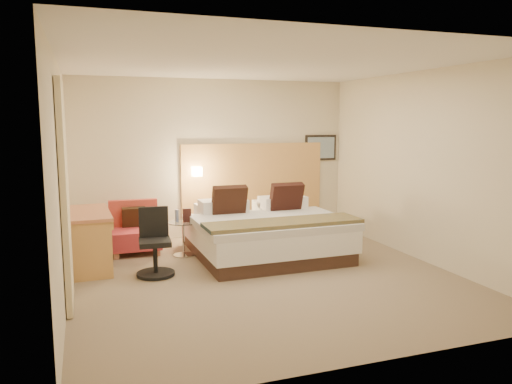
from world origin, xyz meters
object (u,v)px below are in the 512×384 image
object	(u,v)px
lounge_chair	(135,232)
side_table	(184,237)
desk_chair	(155,248)
bed	(265,233)
desk	(90,223)

from	to	relation	value
lounge_chair	side_table	world-z (taller)	lounge_chair
side_table	desk_chair	world-z (taller)	desk_chair
bed	desk_chair	xyz separation A→B (m)	(-1.69, -0.46, 0.02)
side_table	desk	world-z (taller)	desk
side_table	lounge_chair	bearing A→B (deg)	145.78
bed	desk	world-z (taller)	bed
lounge_chair	desk	size ratio (longest dim) A/B	0.61
bed	side_table	size ratio (longest dim) A/B	4.27
lounge_chair	desk_chair	size ratio (longest dim) A/B	0.90
desk	desk_chair	distance (m)	1.03
side_table	desk_chair	size ratio (longest dim) A/B	0.59
bed	lounge_chair	world-z (taller)	bed
bed	desk	xyz separation A→B (m)	(-2.48, 0.16, 0.28)
desk	desk_chair	size ratio (longest dim) A/B	1.46
desk	bed	bearing A→B (deg)	-3.64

